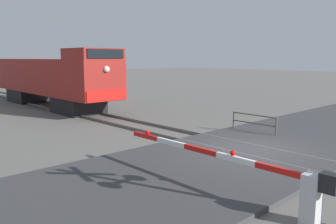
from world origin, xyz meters
The scene contains 7 objects.
ground_plane centered at (0.00, 0.00, 0.00)m, with size 160.00×160.00×0.00m, color #605E59.
rail_track_left centered at (-0.72, 0.00, 0.07)m, with size 0.08×80.00×0.15m, color #59544C.
rail_track_right centered at (0.72, 0.00, 0.07)m, with size 0.08×80.00×0.15m, color #59544C.
road_surface centered at (0.00, 0.00, 0.07)m, with size 36.00×6.27×0.15m, color #38383A.
locomotive centered at (0.00, 16.85, 2.07)m, with size 2.79×15.02×4.08m.
crossing_gate centered at (-3.92, -3.08, 0.78)m, with size 0.36×6.62×1.23m.
guard_railing centered at (2.85, 1.79, 0.61)m, with size 0.08×2.37×0.95m.
Camera 1 is at (-10.93, -7.09, 3.55)m, focal length 37.24 mm.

